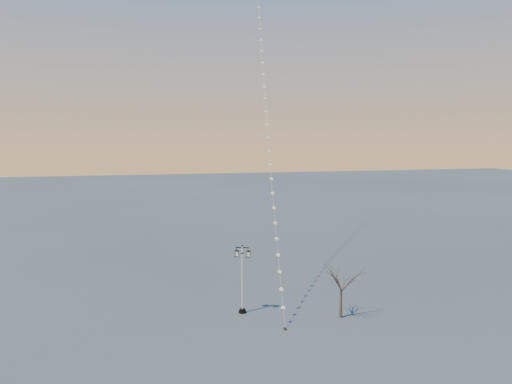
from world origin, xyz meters
name	(u,v)px	position (x,y,z in m)	size (l,w,h in m)	color
ground	(258,327)	(0.00, 0.00, 0.00)	(300.00, 300.00, 0.00)	#494949
street_lamp	(242,275)	(-0.42, 2.97, 2.89)	(1.25, 0.81, 5.23)	black
bare_tree	(341,281)	(6.37, 0.21, 2.75)	(2.38, 2.38, 3.96)	#4D3B2D
kite_train	(266,83)	(4.65, 14.58, 18.51)	(6.55, 31.66, 37.22)	#39241F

